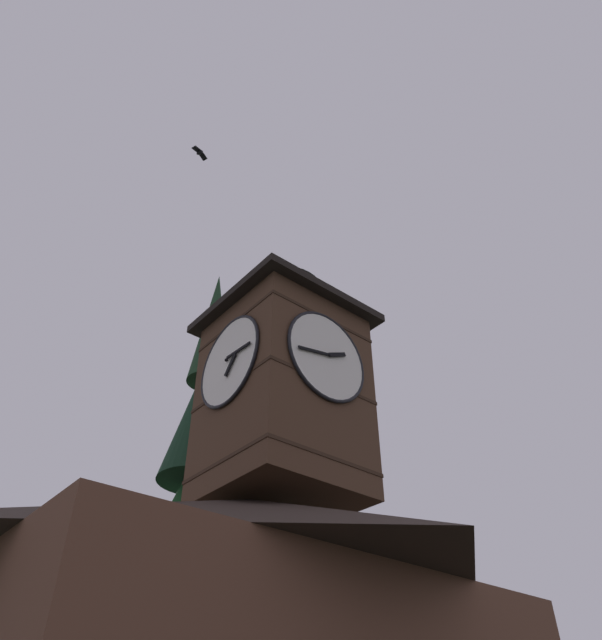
# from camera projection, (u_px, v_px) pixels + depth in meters

# --- Properties ---
(clock_tower) EXTENTS (4.49, 4.49, 8.38)m
(clock_tower) POSITION_uv_depth(u_px,v_px,m) (283.00, 386.00, 17.69)
(clock_tower) COLOR #4C3323
(clock_tower) RESTS_ON building_main
(pine_tree_behind) EXTENTS (5.25, 5.25, 19.54)m
(pine_tree_behind) POSITION_uv_depth(u_px,v_px,m) (189.00, 552.00, 19.62)
(pine_tree_behind) COLOR #473323
(pine_tree_behind) RESTS_ON ground_plane
(moon) EXTENTS (2.23, 2.23, 2.23)m
(moon) POSITION_uv_depth(u_px,v_px,m) (139.00, 562.00, 50.57)
(moon) COLOR silver
(flying_bird_high) EXTENTS (0.76, 0.43, 0.16)m
(flying_bird_high) POSITION_uv_depth(u_px,v_px,m) (200.00, 153.00, 23.47)
(flying_bird_high) COLOR black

